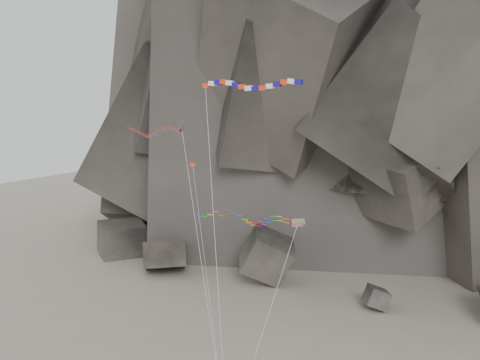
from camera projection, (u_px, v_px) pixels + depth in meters
The scene contains 6 objects.
headland at pixel (410, 22), 113.75m from camera, with size 110.00×70.00×84.00m, color #4E4740, non-canonical shape.
boulder_field at pixel (343, 280), 85.41m from camera, with size 83.38×17.20×9.42m.
delta_kite at pixel (152, 131), 64.63m from camera, with size 21.58×14.53×24.59m.
banner_kite at pixel (249, 87), 52.57m from camera, with size 9.87×9.44×28.52m.
parafoil_kite at pixel (240, 216), 58.31m from camera, with size 12.77×12.36×15.97m.
pennant_kite at pixel (199, 216), 56.96m from camera, with size 11.20×11.51×20.40m.
Camera 1 is at (30.55, -47.32, 29.13)m, focal length 45.00 mm.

